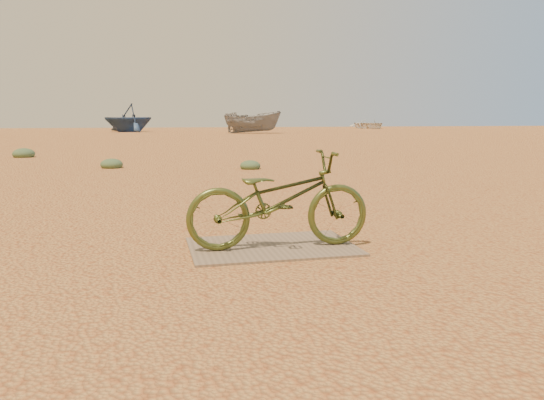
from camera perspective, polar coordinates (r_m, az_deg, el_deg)
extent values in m
plane|color=tan|center=(4.71, -5.11, -6.92)|extent=(120.00, 120.00, 0.00)
cube|color=#7A654F|center=(5.27, 0.00, -5.02)|extent=(1.62, 1.09, 0.02)
imported|color=#465322|center=(5.11, 0.75, 0.04)|extent=(1.80, 0.65, 0.94)
imported|color=navy|center=(46.69, -15.17, 8.55)|extent=(5.97, 5.82, 2.39)
imported|color=slate|center=(41.35, -2.11, 8.37)|extent=(4.69, 2.80, 1.70)
imported|color=silver|center=(58.55, 10.47, 8.04)|extent=(3.94, 5.06, 0.96)
ellipsoid|color=#4F6644|center=(14.02, -16.86, 3.33)|extent=(0.55, 0.55, 0.30)
ellipsoid|color=#4F6644|center=(13.14, -2.35, 3.35)|extent=(0.51, 0.51, 0.28)
ellipsoid|color=#4F6644|center=(18.72, -25.13, 4.19)|extent=(0.68, 0.68, 0.37)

